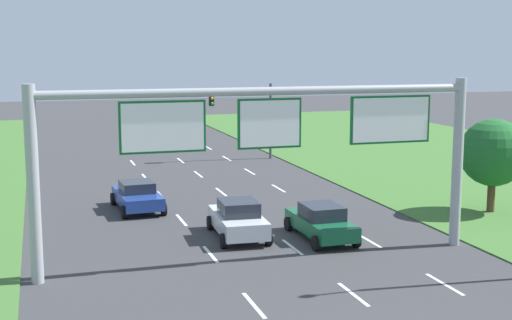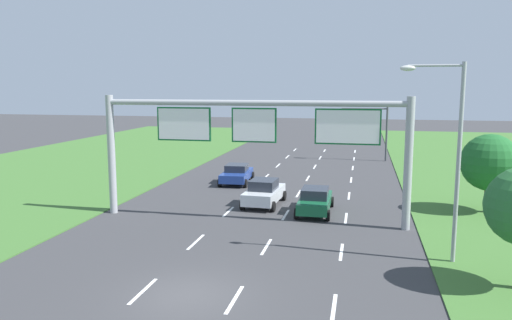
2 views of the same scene
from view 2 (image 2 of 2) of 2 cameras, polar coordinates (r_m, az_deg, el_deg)
ground_plane at (r=18.91m, az=-7.79°, el=-15.06°), size 200.00×200.00×0.00m
lane_dashes_inner_left at (r=30.27m, az=-3.19°, el=-5.92°), size 0.14×62.40×0.01m
lane_dashes_inner_right at (r=29.57m, az=3.41°, el=-6.27°), size 0.14×62.40×0.01m
lane_dashes_slip at (r=29.27m, az=10.24°, el=-6.55°), size 0.14×62.40×0.01m
car_near_red at (r=31.74m, az=0.91°, el=-3.72°), size 2.35×4.37×1.66m
car_lead_silver at (r=38.87m, az=-2.22°, el=-1.57°), size 2.40×4.46×1.47m
car_mid_lane at (r=30.03m, az=6.77°, el=-4.59°), size 2.01×4.48×1.52m
sign_gantry at (r=27.38m, az=-0.15°, el=3.05°), size 17.24×0.44×7.00m
traffic_light_mast at (r=51.46m, az=12.59°, el=4.21°), size 4.76×0.49×5.60m
street_lamp at (r=22.28m, az=21.27°, el=1.59°), size 2.61×0.32×8.50m
roadside_tree_mid at (r=32.42m, az=25.16°, el=-0.27°), size 3.36×3.36×4.74m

